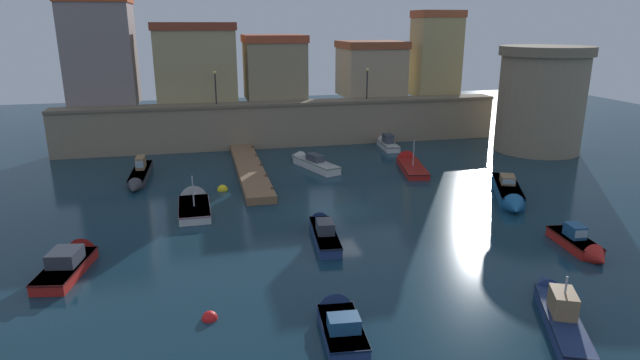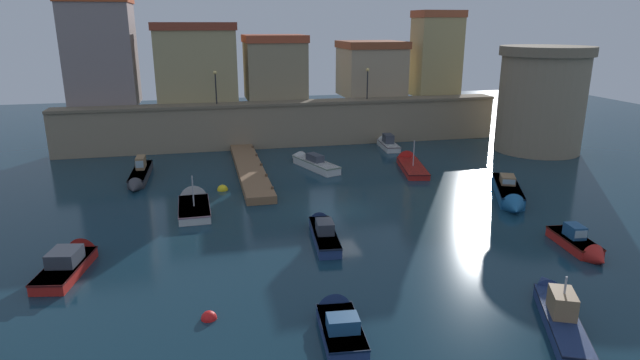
% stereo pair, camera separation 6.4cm
% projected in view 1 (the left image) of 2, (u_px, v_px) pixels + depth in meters
% --- Properties ---
extents(ground_plane, '(106.42, 106.42, 0.00)m').
position_uv_depth(ground_plane, '(339.00, 211.00, 32.37)').
color(ground_plane, '#112D3D').
extents(quay_wall, '(41.01, 2.34, 4.13)m').
position_uv_depth(quay_wall, '(287.00, 124.00, 49.29)').
color(quay_wall, gray).
rests_on(quay_wall, ground).
extents(old_town_backdrop, '(37.36, 6.20, 9.60)m').
position_uv_depth(old_town_backdrop, '(246.00, 60.00, 50.47)').
color(old_town_backdrop, gray).
rests_on(old_town_backdrop, ground).
extents(fortress_tower, '(7.91, 7.91, 9.20)m').
position_uv_depth(fortress_tower, '(541.00, 99.00, 46.57)').
color(fortress_tower, gray).
rests_on(fortress_tower, ground).
extents(pier_dock, '(1.95, 15.50, 0.70)m').
position_uv_depth(pier_dock, '(250.00, 169.00, 40.66)').
color(pier_dock, brown).
rests_on(pier_dock, ground).
extents(quay_lamp_0, '(0.32, 0.32, 2.93)m').
position_uv_depth(quay_lamp_0, '(215.00, 81.00, 46.76)').
color(quay_lamp_0, black).
rests_on(quay_lamp_0, quay_wall).
extents(quay_lamp_1, '(0.32, 0.32, 2.91)m').
position_uv_depth(quay_lamp_1, '(367.00, 78.00, 49.82)').
color(quay_lamp_1, black).
rests_on(quay_lamp_1, quay_wall).
extents(moored_boat_0, '(4.40, 7.28, 1.60)m').
position_uv_depth(moored_boat_0, '(509.00, 193.00, 34.41)').
color(moored_boat_0, '#195689').
rests_on(moored_boat_0, ground).
extents(moored_boat_1, '(2.38, 5.35, 1.62)m').
position_uv_depth(moored_boat_1, '(73.00, 260.00, 24.88)').
color(moored_boat_1, red).
rests_on(moored_boat_1, ground).
extents(moored_boat_2, '(1.61, 4.95, 1.63)m').
position_uv_depth(moored_boat_2, '(386.00, 143.00, 49.18)').
color(moored_boat_2, silver).
rests_on(moored_boat_2, ground).
extents(moored_boat_3, '(3.37, 6.54, 1.46)m').
position_uv_depth(moored_boat_3, '(310.00, 162.00, 42.48)').
color(moored_boat_3, silver).
rests_on(moored_boat_3, ground).
extents(moored_boat_4, '(1.65, 4.33, 1.50)m').
position_uv_depth(moored_boat_4, '(581.00, 245.00, 26.59)').
color(moored_boat_4, red).
rests_on(moored_boat_4, ground).
extents(moored_boat_5, '(1.69, 5.99, 1.44)m').
position_uv_depth(moored_boat_5, '(323.00, 229.00, 28.56)').
color(moored_boat_5, navy).
rests_on(moored_boat_5, ground).
extents(moored_boat_7, '(2.94, 7.03, 3.00)m').
position_uv_depth(moored_boat_7, '(409.00, 163.00, 42.51)').
color(moored_boat_7, red).
rests_on(moored_boat_7, ground).
extents(moored_boat_8, '(1.34, 7.33, 1.71)m').
position_uv_depth(moored_boat_8, '(139.00, 175.00, 38.58)').
color(moored_boat_8, '#333338').
rests_on(moored_boat_8, ground).
extents(moored_boat_9, '(1.92, 5.45, 3.00)m').
position_uv_depth(moored_boat_9, '(194.00, 203.00, 33.06)').
color(moored_boat_9, silver).
rests_on(moored_boat_9, ground).
extents(moored_boat_10, '(1.75, 4.23, 1.46)m').
position_uv_depth(moored_boat_10, '(339.00, 320.00, 19.94)').
color(moored_boat_10, navy).
rests_on(moored_boat_10, ground).
extents(moored_boat_13, '(3.73, 6.41, 2.36)m').
position_uv_depth(moored_boat_13, '(558.00, 308.00, 20.65)').
color(moored_boat_13, navy).
rests_on(moored_boat_13, ground).
extents(mooring_buoy_0, '(0.63, 0.63, 0.63)m').
position_uv_depth(mooring_buoy_0, '(210.00, 319.00, 20.62)').
color(mooring_buoy_0, red).
rests_on(mooring_buoy_0, ground).
extents(mooring_buoy_1, '(0.75, 0.75, 0.75)m').
position_uv_depth(mooring_buoy_1, '(223.00, 190.00, 36.50)').
color(mooring_buoy_1, yellow).
rests_on(mooring_buoy_1, ground).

